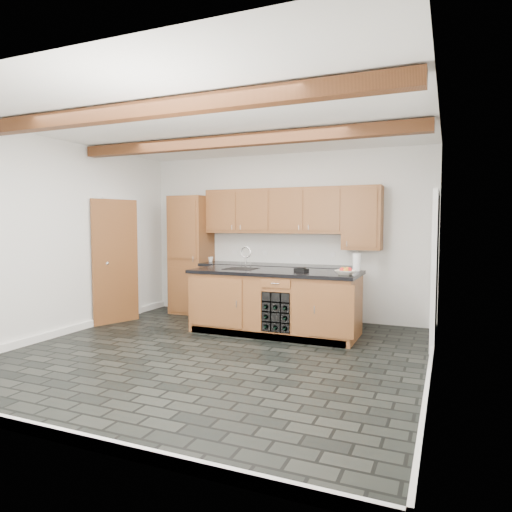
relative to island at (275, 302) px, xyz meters
The scene contains 10 objects.
ground 1.40m from the island, 103.44° to the right, with size 5.00×5.00×0.00m, color black.
room_shell 1.36m from the island, 117.49° to the right, with size 5.01×5.00×5.00m.
back_cabinetry 1.28m from the island, 125.61° to the left, with size 3.65×0.62×2.20m.
island is the anchor object (origin of this frame).
faucet 0.75m from the island, behind, with size 0.45×0.40×0.34m.
kitchen_scale 0.64m from the island, ahead, with size 0.23×0.18×0.06m.
fruit_bowl 1.20m from the island, 10.51° to the right, with size 0.27×0.27×0.07m, color white.
fruit_cluster 1.21m from the island, 10.50° to the right, with size 0.16×0.17×0.07m.
paper_towel 1.31m from the island, 18.21° to the left, with size 0.11×0.11×0.25m, color white.
mug 1.95m from the island, 148.41° to the left, with size 0.09×0.09×0.09m, color white.
Camera 1 is at (2.63, -4.92, 1.60)m, focal length 32.00 mm.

